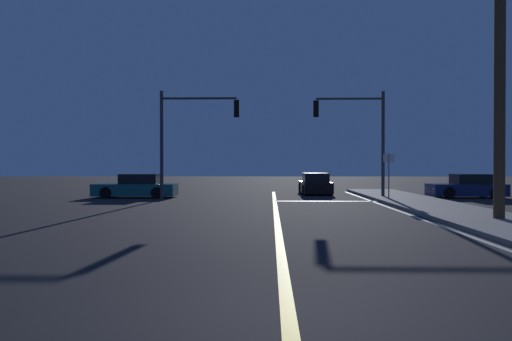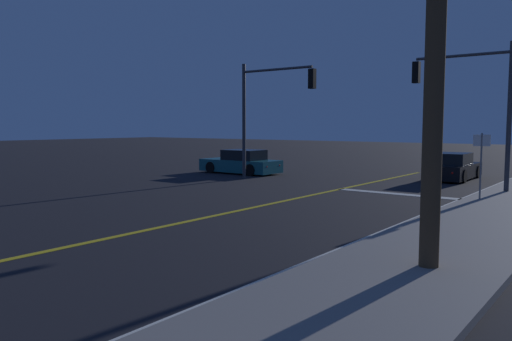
{
  "view_description": "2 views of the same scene",
  "coord_description": "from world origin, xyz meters",
  "px_view_note": "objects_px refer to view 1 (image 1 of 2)",
  "views": [
    {
      "loc": [
        -0.22,
        -5.97,
        1.85
      ],
      "look_at": [
        -0.86,
        17.99,
        1.6
      ],
      "focal_mm": 37.51,
      "sensor_mm": 36.0,
      "label": 1
    },
    {
      "loc": [
        10.01,
        2.21,
        2.7
      ],
      "look_at": [
        0.25,
        14.99,
        1.26
      ],
      "focal_mm": 35.3,
      "sensor_mm": 36.0,
      "label": 2
    }
  ],
  "objects_px": {
    "car_side_waiting_black": "(315,185)",
    "street_sign_corner": "(389,169)",
    "car_parked_curb_teal": "(137,187)",
    "car_lead_oncoming_navy": "(467,187)",
    "traffic_signal_far_left": "(190,127)",
    "utility_pole_right": "(500,42)",
    "traffic_signal_near_right": "(358,127)"
  },
  "relations": [
    {
      "from": "street_sign_corner",
      "to": "utility_pole_right",
      "type": "bearing_deg",
      "value": -81.62
    },
    {
      "from": "car_parked_curb_teal",
      "to": "car_side_waiting_black",
      "type": "height_order",
      "value": "same"
    },
    {
      "from": "car_parked_curb_teal",
      "to": "traffic_signal_far_left",
      "type": "bearing_deg",
      "value": -121.43
    },
    {
      "from": "traffic_signal_far_left",
      "to": "utility_pole_right",
      "type": "bearing_deg",
      "value": -43.38
    },
    {
      "from": "car_side_waiting_black",
      "to": "car_lead_oncoming_navy",
      "type": "xyz_separation_m",
      "value": [
        8.27,
        -3.61,
        -0.0
      ]
    },
    {
      "from": "car_side_waiting_black",
      "to": "utility_pole_right",
      "type": "height_order",
      "value": "utility_pole_right"
    },
    {
      "from": "car_parked_curb_teal",
      "to": "street_sign_corner",
      "type": "distance_m",
      "value": 13.98
    },
    {
      "from": "car_side_waiting_black",
      "to": "utility_pole_right",
      "type": "relative_size",
      "value": 0.41
    },
    {
      "from": "traffic_signal_near_right",
      "to": "car_parked_curb_teal",
      "type": "bearing_deg",
      "value": -3.0
    },
    {
      "from": "car_side_waiting_black",
      "to": "utility_pole_right",
      "type": "distance_m",
      "value": 18.2
    },
    {
      "from": "car_parked_curb_teal",
      "to": "car_lead_oncoming_navy",
      "type": "xyz_separation_m",
      "value": [
        18.74,
        0.32,
        -0.0
      ]
    },
    {
      "from": "car_side_waiting_black",
      "to": "utility_pole_right",
      "type": "bearing_deg",
      "value": -76.68
    },
    {
      "from": "utility_pole_right",
      "to": "street_sign_corner",
      "type": "bearing_deg",
      "value": 98.38
    },
    {
      "from": "car_lead_oncoming_navy",
      "to": "traffic_signal_far_left",
      "type": "relative_size",
      "value": 0.73
    },
    {
      "from": "traffic_signal_near_right",
      "to": "utility_pole_right",
      "type": "bearing_deg",
      "value": 101.35
    },
    {
      "from": "car_side_waiting_black",
      "to": "street_sign_corner",
      "type": "relative_size",
      "value": 1.88
    },
    {
      "from": "car_side_waiting_black",
      "to": "traffic_signal_far_left",
      "type": "height_order",
      "value": "traffic_signal_far_left"
    },
    {
      "from": "car_lead_oncoming_navy",
      "to": "traffic_signal_far_left",
      "type": "xyz_separation_m",
      "value": [
        -15.38,
        -2.37,
        3.28
      ]
    },
    {
      "from": "car_lead_oncoming_navy",
      "to": "traffic_signal_far_left",
      "type": "height_order",
      "value": "traffic_signal_far_left"
    },
    {
      "from": "traffic_signal_far_left",
      "to": "utility_pole_right",
      "type": "relative_size",
      "value": 0.51
    },
    {
      "from": "traffic_signal_far_left",
      "to": "utility_pole_right",
      "type": "height_order",
      "value": "utility_pole_right"
    },
    {
      "from": "utility_pole_right",
      "to": "car_parked_curb_teal",
      "type": "bearing_deg",
      "value": 139.01
    },
    {
      "from": "car_parked_curb_teal",
      "to": "street_sign_corner",
      "type": "bearing_deg",
      "value": -104.42
    },
    {
      "from": "car_side_waiting_black",
      "to": "traffic_signal_near_right",
      "type": "bearing_deg",
      "value": -68.18
    },
    {
      "from": "car_parked_curb_teal",
      "to": "traffic_signal_near_right",
      "type": "xyz_separation_m",
      "value": [
        12.43,
        -0.65,
        3.34
      ]
    },
    {
      "from": "car_side_waiting_black",
      "to": "street_sign_corner",
      "type": "distance_m",
      "value": 8.04
    },
    {
      "from": "car_parked_curb_teal",
      "to": "car_lead_oncoming_navy",
      "type": "height_order",
      "value": "same"
    },
    {
      "from": "car_parked_curb_teal",
      "to": "street_sign_corner",
      "type": "xyz_separation_m",
      "value": [
        13.5,
        -3.45,
        1.06
      ]
    },
    {
      "from": "car_parked_curb_teal",
      "to": "street_sign_corner",
      "type": "height_order",
      "value": "street_sign_corner"
    },
    {
      "from": "traffic_signal_near_right",
      "to": "traffic_signal_far_left",
      "type": "height_order",
      "value": "traffic_signal_near_right"
    },
    {
      "from": "car_lead_oncoming_navy",
      "to": "traffic_signal_far_left",
      "type": "bearing_deg",
      "value": 96.72
    },
    {
      "from": "traffic_signal_near_right",
      "to": "street_sign_corner",
      "type": "height_order",
      "value": "traffic_signal_near_right"
    }
  ]
}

